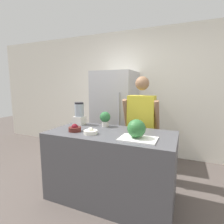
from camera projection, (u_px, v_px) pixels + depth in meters
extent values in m
plane|color=#564C47|center=(97.00, 217.00, 1.96)|extent=(14.00, 14.00, 0.00)
cube|color=white|center=(143.00, 93.00, 3.69)|extent=(8.00, 0.06, 2.60)
cube|color=#4C4C51|center=(111.00, 165.00, 2.25)|extent=(1.58, 0.78, 0.88)
cube|color=#B7B7BC|center=(115.00, 115.00, 3.56)|extent=(0.79, 0.73, 1.73)
cylinder|color=gray|center=(119.00, 109.00, 3.09)|extent=(0.02, 0.02, 0.61)
cube|color=#4C608C|center=(140.00, 154.00, 2.78)|extent=(0.30, 0.18, 0.77)
cube|color=gold|center=(141.00, 113.00, 2.68)|extent=(0.41, 0.22, 0.54)
sphere|color=#936B4C|center=(142.00, 83.00, 2.61)|extent=(0.21, 0.21, 0.21)
cylinder|color=#936B4C|center=(126.00, 113.00, 2.74)|extent=(0.07, 0.22, 0.46)
cylinder|color=#936B4C|center=(157.00, 115.00, 2.55)|extent=(0.07, 0.22, 0.46)
cube|color=white|center=(138.00, 139.00, 1.88)|extent=(0.40, 0.27, 0.01)
sphere|color=#2D6B33|center=(136.00, 128.00, 1.89)|extent=(0.20, 0.20, 0.20)
cylinder|color=#511E19|center=(75.00, 129.00, 2.22)|extent=(0.16, 0.16, 0.05)
sphere|color=maroon|center=(75.00, 127.00, 2.22)|extent=(0.09, 0.09, 0.09)
cylinder|color=white|center=(91.00, 132.00, 2.10)|extent=(0.17, 0.17, 0.05)
sphere|color=white|center=(91.00, 130.00, 2.09)|extent=(0.07, 0.07, 0.07)
cube|color=silver|center=(80.00, 120.00, 2.63)|extent=(0.15, 0.15, 0.12)
cylinder|color=#99A3AD|center=(79.00, 110.00, 2.61)|extent=(0.14, 0.14, 0.19)
cylinder|color=black|center=(79.00, 103.00, 2.59)|extent=(0.13, 0.13, 0.02)
cylinder|color=beige|center=(105.00, 124.00, 2.49)|extent=(0.09, 0.09, 0.07)
sphere|color=#2D6B38|center=(105.00, 117.00, 2.47)|extent=(0.15, 0.15, 0.15)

